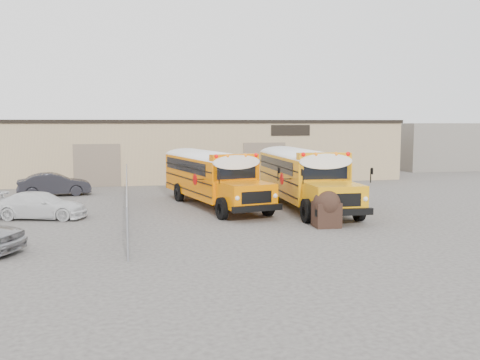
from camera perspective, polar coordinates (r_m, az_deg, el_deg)
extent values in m
plane|color=#423F3D|center=(24.44, 2.35, -4.42)|extent=(120.00, 120.00, 0.00)
cube|color=#9F8362|center=(43.74, -4.13, 3.22)|extent=(30.00, 10.00, 4.50)
cube|color=black|center=(43.69, -4.15, 6.24)|extent=(30.20, 10.20, 0.25)
cube|color=black|center=(40.09, 5.41, 5.30)|extent=(3.00, 0.08, 0.80)
cube|color=#6B5E4C|center=(38.43, -14.98, 1.50)|extent=(3.20, 0.08, 3.00)
cube|color=#6B5E4C|center=(39.65, 2.62, 1.84)|extent=(3.20, 0.08, 3.00)
cylinder|color=#94979C|center=(17.65, -11.92, -5.71)|extent=(0.07, 0.07, 1.80)
cylinder|color=#94979C|center=(20.59, -11.93, -4.01)|extent=(0.07, 0.07, 1.80)
cylinder|color=#94979C|center=(23.55, -11.95, -2.73)|extent=(0.07, 0.07, 1.80)
cylinder|color=#94979C|center=(26.52, -11.95, -1.74)|extent=(0.07, 0.07, 1.80)
cylinder|color=#94979C|center=(29.50, -11.96, -0.95)|extent=(0.07, 0.07, 1.80)
cylinder|color=#94979C|center=(32.48, -11.97, -0.31)|extent=(0.07, 0.07, 1.80)
cylinder|color=#94979C|center=(35.46, -11.97, 0.23)|extent=(0.07, 0.07, 1.80)
cylinder|color=#94979C|center=(26.42, -12.00, 0.15)|extent=(0.05, 18.00, 0.05)
cylinder|color=#94979C|center=(26.65, -11.91, -3.55)|extent=(0.05, 18.00, 0.05)
cube|color=#94979C|center=(26.52, -11.95, -1.74)|extent=(0.02, 18.00, 1.70)
cube|color=gray|center=(56.02, 20.42, 3.45)|extent=(10.00, 8.00, 4.40)
cube|color=orange|center=(35.16, -6.98, 1.33)|extent=(4.12, 8.00, 2.06)
cube|color=orange|center=(30.57, -4.17, -0.21)|extent=(2.64, 2.64, 1.16)
cube|color=black|center=(31.53, -4.90, 1.86)|extent=(2.02, 0.51, 0.75)
cube|color=white|center=(35.08, -7.01, 3.26)|extent=(4.14, 8.08, 0.40)
cube|color=orange|center=(31.70, -5.05, 3.03)|extent=(2.51, 1.03, 0.36)
sphere|color=#E50705|center=(31.14, -6.74, 3.17)|extent=(0.20, 0.20, 0.20)
sphere|color=#E50705|center=(31.85, -3.12, 3.27)|extent=(0.20, 0.20, 0.20)
sphere|color=orange|center=(31.32, -5.73, 3.20)|extent=(0.20, 0.20, 0.20)
sphere|color=orange|center=(31.64, -4.10, 3.25)|extent=(0.20, 0.20, 0.20)
cube|color=black|center=(29.53, -3.35, -1.33)|extent=(2.45, 0.76, 0.28)
cube|color=black|center=(38.94, -8.70, 0.43)|extent=(2.45, 0.74, 0.28)
cube|color=black|center=(35.17, -6.98, 1.21)|extent=(4.13, 7.86, 0.06)
cube|color=black|center=(35.40, -7.14, 2.30)|extent=(3.89, 6.83, 0.62)
cylinder|color=black|center=(30.35, -6.35, -1.38)|extent=(0.50, 1.08, 1.04)
cylinder|color=black|center=(31.18, -2.17, -1.14)|extent=(0.50, 1.08, 1.04)
cylinder|color=black|center=(36.38, -9.48, -0.17)|extent=(0.50, 1.08, 1.04)
cylinder|color=black|center=(37.07, -5.92, 0.00)|extent=(0.50, 1.08, 1.04)
cylinder|color=#BF0505|center=(32.17, -8.47, 1.09)|extent=(0.15, 0.56, 0.56)
cube|color=orange|center=(35.17, 3.40, 1.48)|extent=(2.78, 8.02, 2.15)
cube|color=orange|center=(30.29, 5.78, -0.20)|extent=(2.35, 2.35, 1.21)
cube|color=black|center=(31.31, 5.19, 1.99)|extent=(2.15, 0.11, 0.79)
cube|color=white|center=(35.09, 3.41, 3.49)|extent=(2.78, 8.10, 0.42)
cube|color=orange|center=(31.50, 5.08, 3.22)|extent=(2.58, 0.57, 0.38)
sphere|color=#E50705|center=(30.98, 3.24, 3.42)|extent=(0.21, 0.21, 0.21)
sphere|color=#E50705|center=(31.58, 7.13, 3.44)|extent=(0.21, 0.21, 0.21)
sphere|color=orange|center=(31.13, 4.33, 3.43)|extent=(0.21, 0.21, 0.21)
sphere|color=orange|center=(31.40, 6.07, 3.43)|extent=(0.21, 0.21, 0.21)
cube|color=black|center=(29.17, 6.46, -1.39)|extent=(2.57, 0.28, 0.29)
cube|color=black|center=(39.17, 1.94, 0.58)|extent=(2.57, 0.26, 0.29)
cube|color=black|center=(35.18, 3.40, 1.35)|extent=(2.82, 7.86, 0.06)
cube|color=black|center=(35.43, 3.28, 2.49)|extent=(2.78, 6.76, 0.65)
cylinder|color=black|center=(30.14, 3.43, -1.36)|extent=(0.31, 1.10, 1.09)
cylinder|color=black|center=(30.84, 7.93, -1.24)|extent=(0.31, 1.10, 1.09)
cylinder|color=black|center=(36.54, 0.88, -0.02)|extent=(0.31, 1.10, 1.09)
cylinder|color=black|center=(37.12, 4.65, 0.05)|extent=(0.31, 1.10, 1.09)
cylinder|color=#BF0505|center=(32.11, 1.51, 1.28)|extent=(0.04, 0.59, 0.59)
cube|color=black|center=(23.32, 9.21, -3.66)|extent=(1.12, 1.01, 1.08)
sphere|color=black|center=(23.24, 9.23, -2.48)|extent=(1.19, 1.19, 1.19)
imported|color=silver|center=(26.71, -20.48, -2.55)|extent=(4.58, 2.77, 1.24)
imported|color=black|center=(34.63, -19.19, -0.45)|extent=(4.46, 2.14, 1.41)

